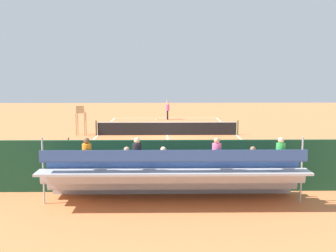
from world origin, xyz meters
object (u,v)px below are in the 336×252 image
object	(u,v)px
bleacher_stand	(175,175)
tennis_racket	(156,120)
tennis_player	(168,109)
line_judge	(68,160)
equipment_bag	(180,182)
tennis_ball_near	(156,122)
courtside_bench	(233,172)
tennis_net	(167,128)
umpire_chair	(81,117)

from	to	relation	value
bleacher_stand	tennis_racket	world-z (taller)	bleacher_stand
tennis_player	line_judge	size ratio (longest dim) A/B	1.00
equipment_bag	tennis_racket	size ratio (longest dim) A/B	1.57
equipment_bag	tennis_ball_near	bearing A→B (deg)	-86.42
bleacher_stand	tennis_player	size ratio (longest dim) A/B	4.70
courtside_bench	tennis_racket	xyz separation A→B (m)	(3.43, -22.48, -0.54)
courtside_bench	line_judge	distance (m)	6.74
equipment_bag	courtside_bench	bearing A→B (deg)	-176.56
equipment_bag	tennis_ball_near	world-z (taller)	equipment_bag
tennis_player	tennis_ball_near	world-z (taller)	tennis_player
tennis_net	tennis_ball_near	size ratio (longest dim) A/B	156.06
umpire_chair	tennis_player	distance (m)	11.51
umpire_chair	equipment_bag	world-z (taller)	umpire_chair
equipment_bag	line_judge	bearing A→B (deg)	-5.07
tennis_net	line_judge	xyz separation A→B (m)	(4.23, 12.99, 0.51)
tennis_net	tennis_racket	bearing A→B (deg)	-84.18
bleacher_stand	line_judge	bearing A→B (deg)	-29.12
umpire_chair	tennis_racket	xyz separation A→B (m)	(-5.26, -9.16, -1.30)
bleacher_stand	umpire_chair	size ratio (longest dim) A/B	4.23
line_judge	tennis_racket	bearing A→B (deg)	-98.43
tennis_player	tennis_ball_near	bearing A→B (deg)	64.86
umpire_chair	equipment_bag	xyz separation A→B (m)	(-6.56, 13.45, -1.13)
tennis_ball_near	tennis_net	bearing A→B (deg)	97.30
tennis_net	tennis_ball_near	xyz separation A→B (m)	(0.94, -7.31, -0.47)
courtside_bench	equipment_bag	distance (m)	2.17
tennis_net	tennis_player	distance (m)	9.66
tennis_net	tennis_racket	world-z (taller)	tennis_net
bleacher_stand	line_judge	world-z (taller)	bleacher_stand
bleacher_stand	line_judge	xyz separation A→B (m)	(4.29, -2.39, 0.04)
tennis_net	umpire_chair	size ratio (longest dim) A/B	4.81
tennis_player	tennis_ball_near	distance (m)	2.76
bleacher_stand	courtside_bench	size ratio (longest dim) A/B	5.03
courtside_bench	equipment_bag	size ratio (longest dim) A/B	2.00
umpire_chair	tennis_player	bearing A→B (deg)	-123.55
line_judge	equipment_bag	bearing A→B (deg)	174.93
equipment_bag	tennis_net	bearing A→B (deg)	-88.47
bleacher_stand	courtside_bench	distance (m)	3.25
tennis_racket	tennis_player	bearing A→B (deg)	-158.38
tennis_net	equipment_bag	bearing A→B (deg)	91.53
equipment_bag	tennis_racket	bearing A→B (deg)	-86.72
equipment_bag	tennis_player	size ratio (longest dim) A/B	0.47
courtside_bench	line_judge	size ratio (longest dim) A/B	0.93
bleacher_stand	tennis_racket	bearing A→B (deg)	-87.68
courtside_bench	tennis_net	bearing A→B (deg)	-79.36
tennis_player	courtside_bench	bearing A→B (deg)	95.81
equipment_bag	tennis_player	world-z (taller)	tennis_player
tennis_ball_near	courtside_bench	bearing A→B (deg)	99.46
line_judge	tennis_ball_near	bearing A→B (deg)	-99.21
umpire_chair	line_judge	xyz separation A→B (m)	(-1.97, 13.04, -0.30)
courtside_bench	tennis_player	bearing A→B (deg)	-84.19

